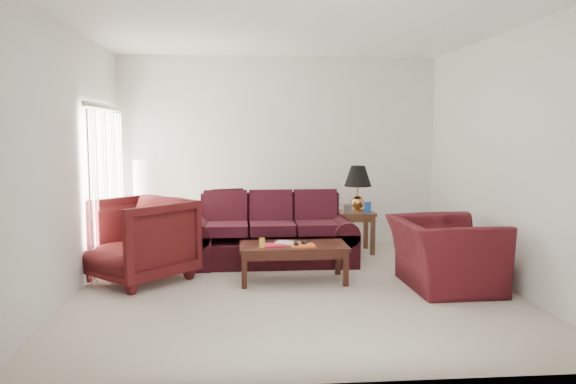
% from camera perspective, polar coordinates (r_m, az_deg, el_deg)
% --- Properties ---
extents(floor, '(5.00, 5.00, 0.00)m').
position_cam_1_polar(floor, '(6.68, 0.63, -9.78)').
color(floor, silver).
rests_on(floor, ground).
extents(blinds, '(0.10, 2.00, 2.16)m').
position_cam_1_polar(blinds, '(7.94, -17.98, 0.40)').
color(blinds, silver).
rests_on(blinds, ground).
extents(sofa, '(2.38, 1.15, 0.95)m').
position_cam_1_polar(sofa, '(7.81, -1.67, -3.86)').
color(sofa, black).
rests_on(sofa, ground).
extents(throw_pillow, '(0.51, 0.35, 0.48)m').
position_cam_1_polar(throw_pillow, '(8.38, -6.10, -1.28)').
color(throw_pillow, black).
rests_on(throw_pillow, sofa).
extents(end_table, '(0.61, 0.61, 0.62)m').
position_cam_1_polar(end_table, '(8.64, 6.74, -4.03)').
color(end_table, '#59261E').
rests_on(end_table, ground).
extents(table_lamp, '(0.46, 0.46, 0.69)m').
position_cam_1_polar(table_lamp, '(8.59, 7.10, 0.35)').
color(table_lamp, '#B37838').
rests_on(table_lamp, end_table).
extents(clock, '(0.14, 0.08, 0.14)m').
position_cam_1_polar(clock, '(8.42, 6.06, -1.67)').
color(clock, silver).
rests_on(clock, end_table).
extents(blue_canister, '(0.11, 0.11, 0.16)m').
position_cam_1_polar(blue_canister, '(8.46, 8.09, -1.57)').
color(blue_canister, '#1949A8').
rests_on(blue_canister, end_table).
extents(picture_frame, '(0.14, 0.16, 0.05)m').
position_cam_1_polar(picture_frame, '(8.74, 5.63, -1.34)').
color(picture_frame, '#B6B7BB').
rests_on(picture_frame, end_table).
extents(floor_lamp, '(0.30, 0.30, 1.43)m').
position_cam_1_polar(floor_lamp, '(8.79, -14.75, -1.35)').
color(floor_lamp, white).
rests_on(floor_lamp, ground).
extents(armchair_left, '(1.58, 1.58, 1.03)m').
position_cam_1_polar(armchair_left, '(7.14, -15.06, -4.71)').
color(armchair_left, '#420F10').
rests_on(armchair_left, ground).
extents(armchair_right, '(1.14, 1.29, 0.81)m').
position_cam_1_polar(armchair_right, '(6.87, 15.61, -6.06)').
color(armchair_right, '#410F14').
rests_on(armchair_right, ground).
extents(coffee_table, '(1.46, 1.06, 0.46)m').
position_cam_1_polar(coffee_table, '(6.95, 0.54, -7.20)').
color(coffee_table, black).
rests_on(coffee_table, ground).
extents(magazine_red, '(0.31, 0.26, 0.02)m').
position_cam_1_polar(magazine_red, '(6.82, -1.58, -5.41)').
color(magazine_red, red).
rests_on(magazine_red, coffee_table).
extents(magazine_white, '(0.34, 0.30, 0.02)m').
position_cam_1_polar(magazine_white, '(6.95, -0.09, -5.19)').
color(magazine_white, white).
rests_on(magazine_white, coffee_table).
extents(magazine_orange, '(0.30, 0.23, 0.02)m').
position_cam_1_polar(magazine_orange, '(6.79, 1.53, -5.45)').
color(magazine_orange, '#F75C1D').
rests_on(magazine_orange, coffee_table).
extents(remote_a, '(0.06, 0.18, 0.02)m').
position_cam_1_polar(remote_a, '(6.81, 0.82, -5.25)').
color(remote_a, black).
rests_on(remote_a, coffee_table).
extents(remote_b, '(0.12, 0.18, 0.02)m').
position_cam_1_polar(remote_b, '(6.89, 1.83, -5.12)').
color(remote_b, black).
rests_on(remote_b, coffee_table).
extents(yellow_glass, '(0.09, 0.09, 0.12)m').
position_cam_1_polar(yellow_glass, '(6.70, -2.67, -5.17)').
color(yellow_glass, gold).
rests_on(yellow_glass, coffee_table).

